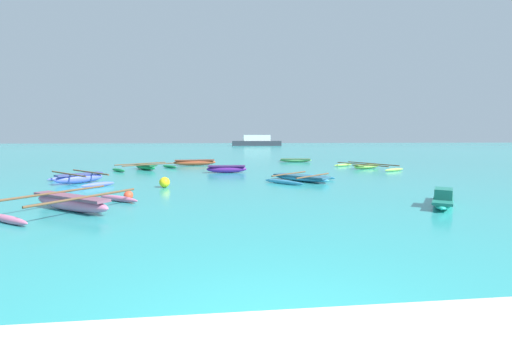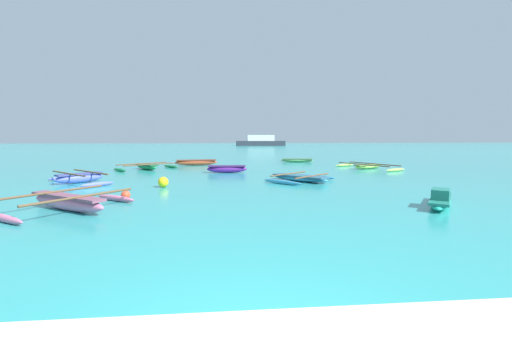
{
  "view_description": "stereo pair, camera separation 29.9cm",
  "coord_description": "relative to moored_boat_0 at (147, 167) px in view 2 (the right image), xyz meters",
  "views": [
    {
      "loc": [
        -0.57,
        -2.88,
        2.2
      ],
      "look_at": [
        1.61,
        16.81,
        0.25
      ],
      "focal_mm": 24.0,
      "sensor_mm": 36.0,
      "label": 1
    },
    {
      "loc": [
        -0.28,
        -2.91,
        2.2
      ],
      "look_at": [
        1.61,
        16.81,
        0.25
      ],
      "focal_mm": 24.0,
      "sensor_mm": 36.0,
      "label": 2
    }
  ],
  "objects": [
    {
      "name": "moored_boat_0",
      "position": [
        0.0,
        0.0,
        0.0
      ],
      "size": [
        4.17,
        3.85,
        0.42
      ],
      "rotation": [
        0.0,
        0.0,
        -0.89
      ],
      "color": "#188D49",
      "rests_on": "ground_plane"
    },
    {
      "name": "moored_boat_1",
      "position": [
        12.04,
        -13.52,
        0.02
      ],
      "size": [
        2.12,
        2.6,
        0.59
      ],
      "rotation": [
        0.0,
        0.0,
        0.94
      ],
      "color": "#22BDA2",
      "rests_on": "ground_plane"
    },
    {
      "name": "moored_boat_2",
      "position": [
        8.98,
        -7.0,
        -0.03
      ],
      "size": [
        3.79,
        3.73,
        0.35
      ],
      "rotation": [
        0.0,
        0.0,
        -0.83
      ],
      "color": "#3893C2",
      "rests_on": "ground_plane"
    },
    {
      "name": "moored_boat_3",
      "position": [
        -1.7,
        -6.63,
        0.05
      ],
      "size": [
        3.77,
        3.81,
        0.53
      ],
      "rotation": [
        0.0,
        0.0,
        0.77
      ],
      "color": "#5D68DD",
      "rests_on": "ground_plane"
    },
    {
      "name": "moored_boat_4",
      "position": [
        11.64,
        5.87,
        -0.02
      ],
      "size": [
        2.91,
        1.22,
        0.3
      ],
      "rotation": [
        0.0,
        0.0,
        -0.18
      ],
      "color": "#64B366",
      "rests_on": "ground_plane"
    },
    {
      "name": "moored_boat_5",
      "position": [
        5.39,
        -2.62,
        0.06
      ],
      "size": [
        2.46,
        0.61,
        0.45
      ],
      "rotation": [
        0.0,
        0.0,
        -0.03
      ],
      "color": "#61228F",
      "rests_on": "ground_plane"
    },
    {
      "name": "moored_boat_6",
      "position": [
        0.49,
        -12.99,
        0.05
      ],
      "size": [
        3.61,
        4.0,
        0.52
      ],
      "rotation": [
        0.0,
        0.0,
        -0.62
      ],
      "color": "#D27098",
      "rests_on": "ground_plane"
    },
    {
      "name": "moored_boat_7",
      "position": [
        3.06,
        3.24,
        0.05
      ],
      "size": [
        3.32,
        0.92,
        0.44
      ],
      "rotation": [
        0.0,
        0.0,
        0.13
      ],
      "color": "#B64829",
      "rests_on": "ground_plane"
    },
    {
      "name": "moored_boat_8",
      "position": [
        15.18,
        -0.86,
        -0.03
      ],
      "size": [
        3.67,
        4.93,
        0.36
      ],
      "rotation": [
        0.0,
        0.0,
        0.46
      ],
      "color": "#A3D757",
      "rests_on": "ground_plane"
    },
    {
      "name": "mooring_buoy_0",
      "position": [
        2.54,
        -8.45,
        0.04
      ],
      "size": [
        0.46,
        0.46,
        0.46
      ],
      "color": "yellow",
      "rests_on": "ground_plane"
    },
    {
      "name": "mooring_buoy_1",
      "position": [
        1.74,
        -11.37,
        -0.03
      ],
      "size": [
        0.32,
        0.32,
        0.32
      ],
      "color": "#E54C2D",
      "rests_on": "ground_plane"
    },
    {
      "name": "distant_ferry",
      "position": [
        14.51,
        61.78,
        0.9
      ],
      "size": [
        12.16,
        2.68,
        2.68
      ],
      "color": "#2D333D",
      "rests_on": "ground_plane"
    }
  ]
}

